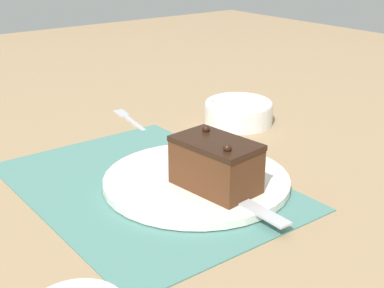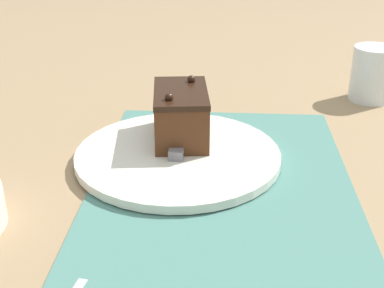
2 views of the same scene
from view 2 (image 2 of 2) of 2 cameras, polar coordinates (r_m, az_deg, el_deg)
The scene contains 6 objects.
ground_plane at distance 0.71m, azimuth 2.98°, elevation -3.73°, with size 3.00×3.00×0.00m, color #9E7F5B.
placemat_woven at distance 0.71m, azimuth 2.99°, elevation -3.59°, with size 0.46×0.34×0.00m, color slate.
cake_plate at distance 0.75m, azimuth -1.72°, elevation -1.21°, with size 0.29×0.29×0.01m.
chocolate_cake at distance 0.78m, azimuth -1.39°, elevation 3.19°, with size 0.13×0.09×0.08m.
serving_knife at distance 0.79m, azimuth -1.43°, elevation 0.87°, with size 0.22×0.02×0.01m.
drinking_glass at distance 1.02m, azimuth 18.59°, elevation 7.12°, with size 0.08×0.08×0.10m.
Camera 2 is at (0.62, 0.00, 0.35)m, focal length 50.00 mm.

